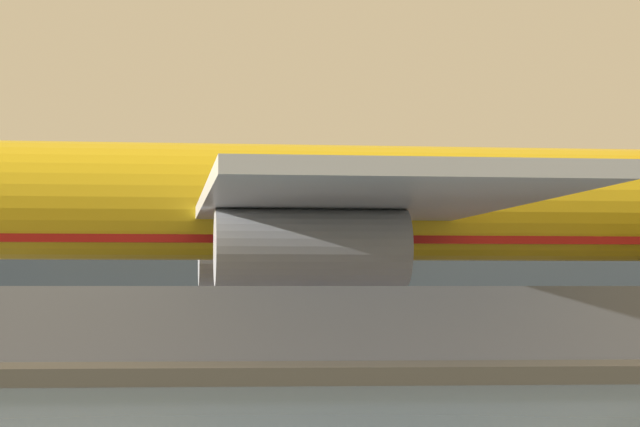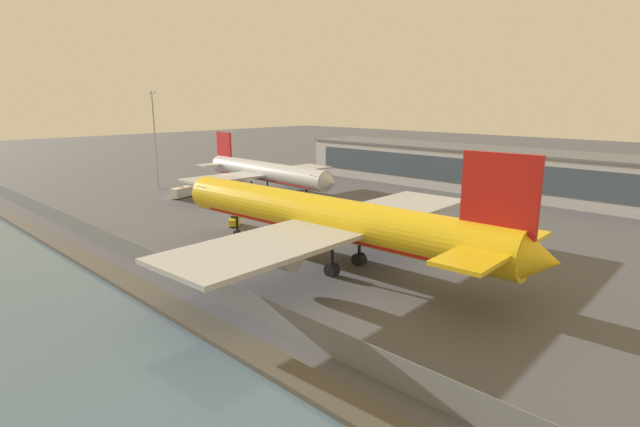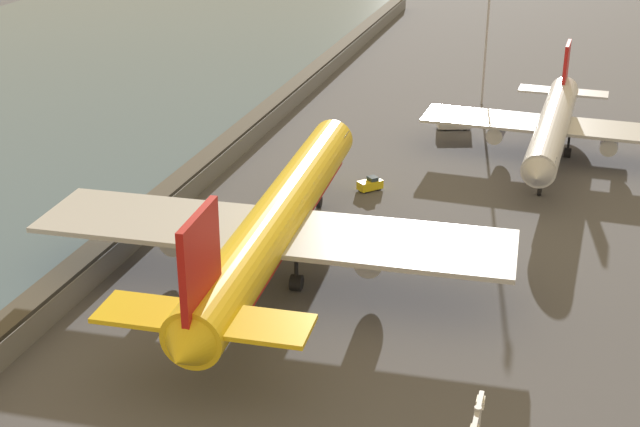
# 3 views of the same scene
# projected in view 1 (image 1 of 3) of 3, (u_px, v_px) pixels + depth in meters

# --- Properties ---
(cargo_jet_yellow) EXTENTS (57.79, 49.75, 16.35)m
(cargo_jet_yellow) POSITION_uv_depth(u_px,v_px,m) (281.00, 207.00, 56.73)
(cargo_jet_yellow) COLOR yellow
(cargo_jet_yellow) RESTS_ON ground
(terminal_building) EXTENTS (102.64, 16.67, 10.03)m
(terminal_building) POSITION_uv_depth(u_px,v_px,m) (153.00, 261.00, 121.84)
(terminal_building) COLOR #B2B2B7
(terminal_building) RESTS_ON ground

